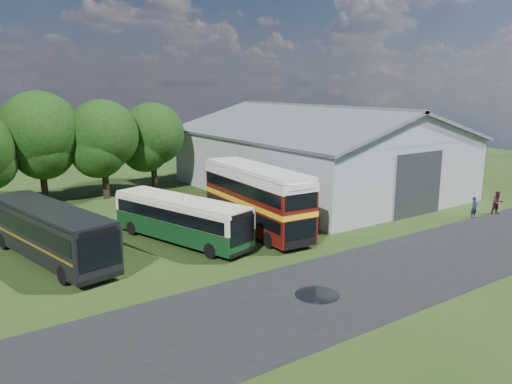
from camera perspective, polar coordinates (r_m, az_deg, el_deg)
ground at (r=28.07m, az=5.21°, el=-8.92°), size 120.00×120.00×0.00m
asphalt_road at (r=28.06m, az=13.99°, el=-9.25°), size 60.00×8.00×0.02m
puddle at (r=25.07m, az=7.01°, el=-11.63°), size 2.20×2.20×0.01m
storage_shed at (r=48.46m, az=6.84°, el=5.11°), size 18.80×24.80×8.15m
tree_mid at (r=45.84m, az=-23.52°, el=6.32°), size 6.80×6.80×9.60m
tree_right_a at (r=46.16m, az=-17.11°, el=6.21°), size 6.26×6.26×8.83m
tree_right_b at (r=48.66m, az=-11.75°, el=6.48°), size 5.98×5.98×8.45m
shrub_front at (r=35.84m, az=5.95°, el=-4.21°), size 1.70×1.70×1.70m
shrub_mid at (r=37.32m, az=3.95°, el=-3.50°), size 1.60×1.60×1.60m
shrub_back at (r=38.84m, az=2.11°, el=-2.85°), size 1.80×1.80×1.80m
bus_green_single at (r=32.73m, az=-8.59°, el=-3.05°), size 5.30×10.84×2.92m
bus_maroon_double at (r=34.53m, az=0.04°, el=-0.87°), size 3.43×10.78×4.56m
bus_dark_single at (r=31.37m, az=-22.52°, el=-4.26°), size 4.91×11.88×3.19m
visitor_a at (r=41.81m, az=23.67°, el=-1.65°), size 0.62×0.43×1.63m
visitor_b at (r=43.69m, az=25.89°, el=-1.14°), size 1.12×1.03×1.85m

